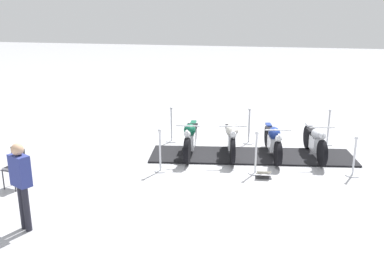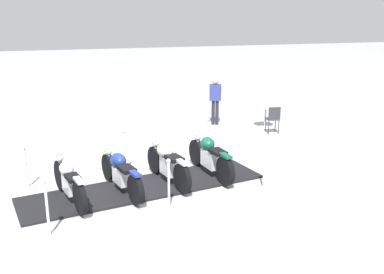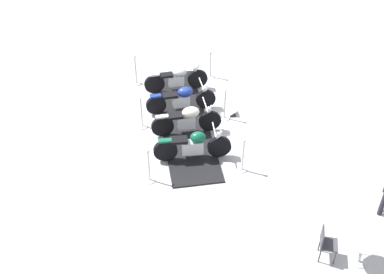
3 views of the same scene
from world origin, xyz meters
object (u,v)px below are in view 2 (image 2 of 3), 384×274
object	(u,v)px
bystander_person	(215,97)
stanchion_right_rear	(27,175)
motorcycle_forest	(210,156)
motorcycle_navy	(120,172)
info_placard	(116,166)
cafe_table	(266,112)
stanchion_right_front	(208,143)
stanchion_left_rear	(48,219)
cafe_chair_near_table	(273,118)
stanchion_left_front	(264,174)
stanchion_left_mid	(169,195)
stanchion_right_mid	(126,159)
motorcycle_chrome	(69,180)
motorcycle_cream	(167,161)

from	to	relation	value
bystander_person	stanchion_right_rear	bearing A→B (deg)	-30.30
motorcycle_forest	motorcycle_navy	size ratio (longest dim) A/B	1.00
info_placard	cafe_table	size ratio (longest dim) A/B	0.55
stanchion_right_rear	stanchion_right_front	distance (m)	4.79
stanchion_left_rear	cafe_table	xyz separation A→B (m)	(-7.29, -5.95, 0.22)
stanchion_right_front	cafe_chair_near_table	size ratio (longest dim) A/B	1.23
motorcycle_forest	motorcycle_navy	world-z (taller)	motorcycle_forest
stanchion_right_front	stanchion_left_rear	distance (m)	5.45
info_placard	bystander_person	size ratio (longest dim) A/B	0.24
info_placard	stanchion_right_front	bearing A→B (deg)	-6.46
stanchion_right_rear	cafe_chair_near_table	world-z (taller)	stanchion_right_rear
stanchion_left_front	stanchion_left_mid	size ratio (longest dim) A/B	1.00
motorcycle_forest	stanchion_right_front	distance (m)	1.44
motorcycle_navy	bystander_person	distance (m)	6.72
stanchion_right_front	info_placard	xyz separation A→B (m)	(2.58, 0.17, -0.34)
cafe_chair_near_table	stanchion_right_rear	bearing A→B (deg)	117.89
stanchion_right_front	motorcycle_forest	bearing A→B (deg)	72.24
stanchion_right_rear	bystander_person	bearing A→B (deg)	-145.19
stanchion_right_front	cafe_table	bearing A→B (deg)	-140.00
cafe_table	stanchion_right_mid	bearing A→B (deg)	28.90
stanchion_right_mid	stanchion_left_front	distance (m)	3.53
stanchion_left_rear	bystander_person	xyz separation A→B (m)	(-5.74, -6.86, 0.67)
motorcycle_forest	bystander_person	xyz separation A→B (m)	(-1.93, -4.83, 0.49)
info_placard	motorcycle_navy	bearing A→B (deg)	-104.40
stanchion_left_front	cafe_chair_near_table	distance (m)	4.94
motorcycle_chrome	bystander_person	size ratio (longest dim) A/B	1.26
cafe_chair_near_table	bystander_person	xyz separation A→B (m)	(1.42, -1.72, 0.47)
stanchion_left_mid	stanchion_right_mid	bearing A→B (deg)	-79.70
motorcycle_forest	stanchion_right_mid	distance (m)	2.14
cafe_chair_near_table	motorcycle_cream	bearing A→B (deg)	135.49
stanchion_right_mid	cafe_table	distance (m)	6.16
info_placard	bystander_person	bearing A→B (deg)	31.41
motorcycle_navy	stanchion_right_rear	size ratio (longest dim) A/B	2.18
motorcycle_chrome	stanchion_right_front	size ratio (longest dim) A/B	1.88
info_placard	stanchion_right_mid	bearing A→B (deg)	-58.84
motorcycle_cream	bystander_person	distance (m)	5.90
stanchion_left_mid	cafe_table	xyz separation A→B (m)	(-4.93, -5.53, 0.22)
motorcycle_navy	cafe_table	size ratio (longest dim) A/B	2.99
stanchion_right_rear	stanchion_left_mid	bearing A→B (deg)	143.06
motorcycle_cream	stanchion_right_rear	world-z (taller)	motorcycle_cream
stanchion_right_mid	stanchion_right_front	world-z (taller)	stanchion_right_front
stanchion_right_mid	cafe_chair_near_table	size ratio (longest dim) A/B	1.20
cafe_table	cafe_chair_near_table	distance (m)	0.82
motorcycle_forest	stanchion_left_front	distance (m)	1.49
motorcycle_navy	stanchion_left_mid	bearing A→B (deg)	-159.55
stanchion_left_front	motorcycle_cream	bearing A→B (deg)	-25.87
motorcycle_navy	bystander_person	bearing A→B (deg)	-51.90
motorcycle_cream	stanchion_left_mid	xyz separation A→B (m)	(0.32, 1.41, -0.22)
motorcycle_forest	cafe_chair_near_table	world-z (taller)	motorcycle_forest
stanchion_right_mid	bystander_person	distance (m)	5.51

